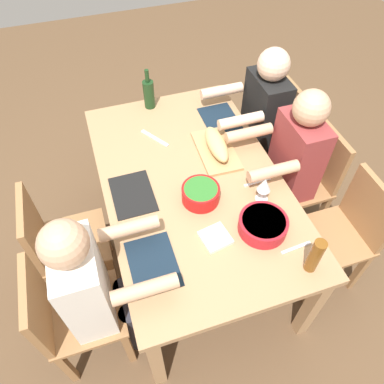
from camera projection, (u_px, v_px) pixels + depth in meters
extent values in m
plane|color=brown|center=(192.00, 246.00, 2.73)|extent=(8.00, 8.00, 0.00)
cube|color=#A87F56|center=(192.00, 182.00, 2.18)|extent=(1.70, 1.03, 0.04)
cube|color=#A87F56|center=(312.00, 306.00, 2.08)|extent=(0.07, 0.07, 0.70)
cube|color=#A87F56|center=(215.00, 131.00, 3.04)|extent=(0.07, 0.07, 0.70)
cube|color=#A87F56|center=(156.00, 359.00, 1.89)|extent=(0.07, 0.07, 0.70)
cube|color=#A87F56|center=(105.00, 155.00, 2.85)|extent=(0.07, 0.07, 0.70)
cube|color=#9E7044|center=(295.00, 184.00, 2.55)|extent=(0.40, 0.40, 0.03)
cube|color=#9E7044|center=(327.00, 156.00, 2.42)|extent=(0.38, 0.04, 0.40)
cube|color=#9E7044|center=(279.00, 228.00, 2.59)|extent=(0.04, 0.04, 0.42)
cube|color=#9E7044|center=(258.00, 192.00, 2.79)|extent=(0.04, 0.04, 0.42)
cube|color=#9E7044|center=(321.00, 215.00, 2.65)|extent=(0.04, 0.04, 0.42)
cube|color=#9E7044|center=(298.00, 182.00, 2.86)|extent=(0.04, 0.04, 0.42)
cylinder|color=#2D2D38|center=(267.00, 218.00, 2.62)|extent=(0.11, 0.11, 0.45)
cylinder|color=#2D2D38|center=(257.00, 202.00, 2.72)|extent=(0.11, 0.11, 0.45)
cube|color=maroon|center=(297.00, 156.00, 2.32)|extent=(0.34, 0.20, 0.55)
cylinder|color=tan|center=(273.00, 171.00, 2.07)|extent=(0.07, 0.30, 0.07)
cylinder|color=tan|center=(249.00, 133.00, 2.27)|extent=(0.07, 0.30, 0.07)
sphere|color=tan|center=(311.00, 108.00, 2.03)|extent=(0.21, 0.21, 0.21)
cube|color=#9E7044|center=(85.00, 312.00, 1.96)|extent=(0.40, 0.40, 0.03)
cube|color=#9E7044|center=(37.00, 307.00, 1.76)|extent=(0.38, 0.04, 0.40)
cube|color=#9E7044|center=(117.00, 293.00, 2.27)|extent=(0.04, 0.04, 0.42)
cube|color=#9E7044|center=(128.00, 347.00, 2.07)|extent=(0.04, 0.04, 0.42)
cube|color=#9E7044|center=(61.00, 309.00, 2.21)|extent=(0.04, 0.04, 0.42)
cube|color=#9E7044|center=(67.00, 367.00, 2.00)|extent=(0.04, 0.04, 0.42)
cylinder|color=#2D2D38|center=(128.00, 303.00, 2.22)|extent=(0.11, 0.11, 0.45)
cylinder|color=#2D2D38|center=(133.00, 328.00, 2.12)|extent=(0.11, 0.11, 0.45)
cube|color=white|center=(84.00, 285.00, 1.75)|extent=(0.34, 0.20, 0.55)
cylinder|color=tan|center=(129.00, 228.00, 1.82)|extent=(0.07, 0.30, 0.07)
cylinder|color=tan|center=(145.00, 289.00, 1.61)|extent=(0.07, 0.30, 0.07)
sphere|color=tan|center=(63.00, 244.00, 1.47)|extent=(0.21, 0.21, 0.21)
cube|color=#9E7044|center=(75.00, 242.00, 2.25)|extent=(0.40, 0.40, 0.03)
cube|color=#9E7044|center=(32.00, 230.00, 2.05)|extent=(0.38, 0.04, 0.40)
cube|color=#9E7044|center=(104.00, 233.00, 2.56)|extent=(0.04, 0.04, 0.42)
cube|color=#9E7044|center=(113.00, 275.00, 2.35)|extent=(0.04, 0.04, 0.42)
cube|color=#9E7044|center=(54.00, 246.00, 2.49)|extent=(0.04, 0.04, 0.42)
cube|color=#9E7044|center=(59.00, 291.00, 2.28)|extent=(0.04, 0.04, 0.42)
cube|color=#9E7044|center=(332.00, 238.00, 2.27)|extent=(0.40, 0.40, 0.03)
cube|color=#9E7044|center=(370.00, 209.00, 2.14)|extent=(0.38, 0.04, 0.40)
cube|color=#9E7044|center=(313.00, 286.00, 2.30)|extent=(0.04, 0.04, 0.42)
cube|color=#9E7044|center=(287.00, 242.00, 2.51)|extent=(0.04, 0.04, 0.42)
cube|color=#9E7044|center=(359.00, 271.00, 2.37)|extent=(0.04, 0.04, 0.42)
cube|color=#9E7044|center=(331.00, 229.00, 2.58)|extent=(0.04, 0.04, 0.42)
cube|color=#9E7044|center=(266.00, 140.00, 2.83)|extent=(0.40, 0.40, 0.03)
cube|color=#9E7044|center=(293.00, 114.00, 2.71)|extent=(0.38, 0.04, 0.40)
cube|color=#9E7044|center=(251.00, 181.00, 2.87)|extent=(0.04, 0.04, 0.42)
cube|color=#9E7044|center=(235.00, 152.00, 3.08)|extent=(0.04, 0.04, 0.42)
cube|color=#9E7044|center=(290.00, 171.00, 2.94)|extent=(0.04, 0.04, 0.42)
cube|color=#9E7044|center=(272.00, 143.00, 3.14)|extent=(0.04, 0.04, 0.42)
cylinder|color=#2D2D38|center=(241.00, 173.00, 2.90)|extent=(0.11, 0.11, 0.45)
cylinder|color=#2D2D38|center=(233.00, 159.00, 3.00)|extent=(0.11, 0.11, 0.45)
cube|color=black|center=(265.00, 112.00, 2.60)|extent=(0.34, 0.20, 0.55)
cylinder|color=beige|center=(241.00, 121.00, 2.35)|extent=(0.07, 0.30, 0.07)
cylinder|color=beige|center=(222.00, 91.00, 2.56)|extent=(0.07, 0.30, 0.07)
sphere|color=beige|center=(274.00, 64.00, 2.32)|extent=(0.21, 0.21, 0.21)
cylinder|color=red|center=(201.00, 194.00, 2.04)|extent=(0.21, 0.21, 0.09)
cylinder|color=#2D7028|center=(201.00, 190.00, 2.01)|extent=(0.19, 0.19, 0.03)
cylinder|color=#B21923|center=(263.00, 225.00, 1.91)|extent=(0.26, 0.26, 0.08)
cylinder|color=beige|center=(264.00, 222.00, 1.89)|extent=(0.23, 0.23, 0.03)
cube|color=tan|center=(216.00, 151.00, 2.31)|extent=(0.41, 0.24, 0.02)
ellipsoid|color=tan|center=(216.00, 144.00, 2.27)|extent=(0.32, 0.12, 0.09)
cylinder|color=#193819|center=(149.00, 94.00, 2.54)|extent=(0.08, 0.08, 0.20)
cylinder|color=#193819|center=(147.00, 76.00, 2.43)|extent=(0.03, 0.03, 0.09)
cylinder|color=brown|center=(315.00, 256.00, 1.71)|extent=(0.06, 0.06, 0.22)
cylinder|color=silver|center=(261.00, 199.00, 2.07)|extent=(0.07, 0.07, 0.01)
cylinder|color=silver|center=(262.00, 194.00, 2.04)|extent=(0.01, 0.01, 0.07)
cone|color=silver|center=(265.00, 185.00, 1.98)|extent=(0.08, 0.08, 0.08)
cube|color=silver|center=(257.00, 182.00, 2.15)|extent=(0.02, 0.17, 0.01)
cube|color=#142333|center=(153.00, 264.00, 1.81)|extent=(0.32, 0.23, 0.01)
cube|color=black|center=(133.00, 194.00, 2.09)|extent=(0.32, 0.23, 0.01)
cube|color=silver|center=(296.00, 248.00, 1.87)|extent=(0.03, 0.17, 0.01)
cube|color=#142333|center=(220.00, 119.00, 2.52)|extent=(0.32, 0.23, 0.01)
cube|color=silver|center=(155.00, 138.00, 2.40)|extent=(0.21, 0.14, 0.01)
cube|color=white|center=(215.00, 238.00, 1.89)|extent=(0.16, 0.16, 0.02)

